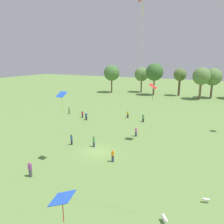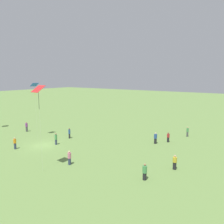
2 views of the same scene
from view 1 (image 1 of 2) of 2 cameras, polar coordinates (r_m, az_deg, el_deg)
ground_plane at (r=32.05m, az=-3.81°, el=-10.27°), size 240.00×240.00×0.00m
tree_0 at (r=85.34m, az=-0.08°, el=10.16°), size 6.04×6.04×10.62m
tree_1 at (r=86.87m, az=7.74°, el=9.72°), size 5.46×5.46×9.76m
tree_2 at (r=80.38m, az=11.04°, el=10.19°), size 6.21×6.21×11.43m
tree_3 at (r=81.34m, az=17.34°, el=9.17°), size 4.40×4.40×9.66m
tree_4 at (r=76.11m, az=22.34°, el=8.61°), size 5.55×5.55×10.31m
tree_5 at (r=80.22m, az=24.85°, el=8.31°), size 5.75×5.75×9.99m
person_0 at (r=46.38m, az=8.15°, el=-1.59°), size 0.63×0.63×1.72m
person_1 at (r=53.71m, az=-11.13°, el=0.45°), size 0.43×0.43×1.73m
person_2 at (r=37.81m, az=6.30°, el=-5.13°), size 0.49×0.49×1.69m
person_3 at (r=47.68m, az=-6.76°, el=-1.12°), size 0.58×0.58×1.72m
person_4 at (r=49.75m, az=-7.74°, el=-0.59°), size 0.56×0.56×1.57m
person_5 at (r=49.19m, az=4.14°, el=-0.62°), size 0.50×0.50×1.66m
person_6 at (r=27.08m, az=-20.61°, el=-13.87°), size 0.48×0.48×1.80m
person_7 at (r=28.74m, az=0.21°, el=-11.36°), size 0.53×0.53×1.69m
person_8 at (r=33.33m, az=-4.76°, el=-7.66°), size 0.50×0.50×1.77m
person_9 at (r=34.58m, az=-10.53°, el=-7.06°), size 0.44×0.44×1.73m
kite_0 at (r=27.18m, az=-13.01°, el=4.01°), size 1.21×1.09×9.13m
kite_1 at (r=10.14m, az=-12.79°, el=-22.00°), size 1.10×1.13×7.57m
kite_3 at (r=16.77m, az=7.87°, el=23.13°), size 0.78×0.88×17.40m
kite_4 at (r=34.08m, az=10.64°, el=6.29°), size 1.08×1.26×9.30m
dog_0 at (r=23.53m, az=23.32°, el=-20.26°), size 0.71×0.39×0.48m
dog_1 at (r=20.18m, az=13.60°, el=-25.49°), size 0.69×0.83×0.60m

